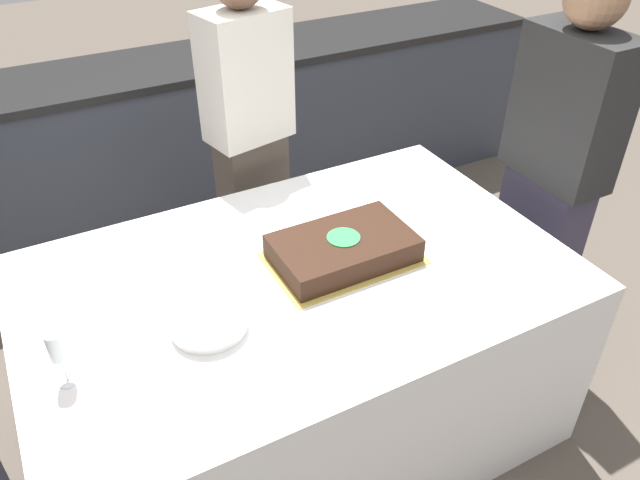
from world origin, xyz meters
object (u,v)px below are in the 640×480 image
cake (343,248)px  plate_stack (208,319)px  person_cutting_cake (250,146)px  person_seated_right (553,174)px  wine_glass (57,349)px

cake → plate_stack: 0.52m
person_cutting_cake → person_seated_right: bearing=128.2°
plate_stack → wine_glass: bearing=-177.5°
person_cutting_cake → plate_stack: bearing=48.2°
plate_stack → person_cutting_cake: size_ratio=0.14×
plate_stack → person_cutting_cake: (0.51, 0.89, 0.03)m
cake → person_cutting_cake: bearing=90.0°
cake → person_seated_right: (0.93, 0.01, 0.03)m
wine_glass → plate_stack: bearing=2.5°
plate_stack → person_cutting_cake: bearing=60.3°
cake → person_cutting_cake: 0.78m
plate_stack → person_seated_right: size_ratio=0.14×
plate_stack → wine_glass: (-0.40, -0.02, 0.09)m
wine_glass → cake: bearing=7.7°
plate_stack → wine_glass: size_ratio=1.29×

